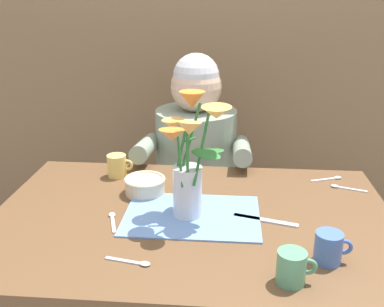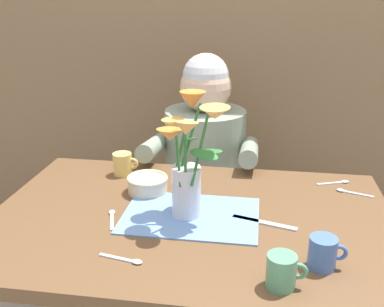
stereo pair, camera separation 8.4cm
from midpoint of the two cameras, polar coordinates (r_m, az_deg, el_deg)
name	(u,v)px [view 2 (the right image)]	position (r m, az deg, el deg)	size (l,w,h in m)	color
wood_panel_backdrop	(225,16)	(2.23, 5.29, 16.97)	(4.00, 0.10, 2.50)	brown
dining_table	(191,244)	(1.39, 1.60, -11.49)	(1.20, 0.80, 0.74)	brown
seated_person	(205,185)	(1.98, 2.82, -4.05)	(0.45, 0.47, 1.14)	#4C4C56
striped_placemat	(189,216)	(1.34, 1.41, -7.95)	(0.40, 0.28, 0.01)	#6B93D1
flower_vase	(188,158)	(1.27, 1.41, -0.56)	(0.21, 0.23, 0.36)	silver
ceramic_bowl	(148,184)	(1.48, -4.07, -3.86)	(0.14, 0.14, 0.06)	beige
dinner_knife	(264,223)	(1.33, 10.97, -8.67)	(0.19, 0.02, 0.01)	silver
coffee_cup	(123,164)	(1.63, -7.32, -1.33)	(0.09, 0.07, 0.08)	#E5C666
tea_cup	(282,271)	(1.07, 13.66, -14.37)	(0.09, 0.07, 0.08)	#569970
ceramic_mug	(323,253)	(1.16, 18.38, -11.90)	(0.09, 0.07, 0.08)	#476BB7
spoon_0	(349,192)	(1.59, 20.74, -4.61)	(0.12, 0.05, 0.01)	silver
spoon_1	(128,260)	(1.15, -6.08, -13.35)	(0.12, 0.04, 0.01)	silver
spoon_2	(112,216)	(1.35, -8.39, -7.95)	(0.05, 0.12, 0.01)	silver
spoon_3	(338,182)	(1.65, 19.47, -3.50)	(0.12, 0.06, 0.01)	silver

